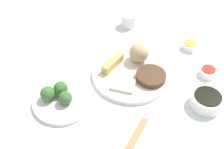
{
  "coord_description": "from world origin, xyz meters",
  "views": [
    {
      "loc": [
        0.62,
        0.28,
        0.69
      ],
      "look_at": [
        0.07,
        -0.04,
        0.06
      ],
      "focal_mm": 42.8,
      "sensor_mm": 36.0,
      "label": 1
    }
  ],
  "objects_px": {
    "main_plate": "(131,74)",
    "teacup": "(129,20)",
    "broccoli_plate": "(63,100)",
    "sauce_ramekin_sweet_and_sour": "(208,72)",
    "soy_sauce_bowl": "(206,101)",
    "sauce_ramekin_hot_mustard": "(190,46)"
  },
  "relations": [
    {
      "from": "main_plate",
      "to": "teacup",
      "type": "height_order",
      "value": "teacup"
    },
    {
      "from": "broccoli_plate",
      "to": "teacup",
      "type": "height_order",
      "value": "teacup"
    },
    {
      "from": "sauce_ramekin_sweet_and_sour",
      "to": "teacup",
      "type": "height_order",
      "value": "teacup"
    },
    {
      "from": "broccoli_plate",
      "to": "soy_sauce_bowl",
      "type": "bearing_deg",
      "value": 118.17
    },
    {
      "from": "sauce_ramekin_hot_mustard",
      "to": "teacup",
      "type": "xyz_separation_m",
      "value": [
        -0.02,
        -0.28,
        0.01
      ]
    },
    {
      "from": "broccoli_plate",
      "to": "sauce_ramekin_hot_mustard",
      "type": "bearing_deg",
      "value": 150.67
    },
    {
      "from": "main_plate",
      "to": "sauce_ramekin_hot_mustard",
      "type": "height_order",
      "value": "sauce_ramekin_hot_mustard"
    },
    {
      "from": "sauce_ramekin_hot_mustard",
      "to": "sauce_ramekin_sweet_and_sour",
      "type": "relative_size",
      "value": 1.0
    },
    {
      "from": "sauce_ramekin_sweet_and_sour",
      "to": "sauce_ramekin_hot_mustard",
      "type": "bearing_deg",
      "value": -137.42
    },
    {
      "from": "broccoli_plate",
      "to": "sauce_ramekin_hot_mustard",
      "type": "xyz_separation_m",
      "value": [
        -0.47,
        0.26,
        0.01
      ]
    },
    {
      "from": "soy_sauce_bowl",
      "to": "main_plate",
      "type": "bearing_deg",
      "value": -90.51
    },
    {
      "from": "sauce_ramekin_sweet_and_sour",
      "to": "teacup",
      "type": "relative_size",
      "value": 0.87
    },
    {
      "from": "main_plate",
      "to": "broccoli_plate",
      "type": "distance_m",
      "value": 0.25
    },
    {
      "from": "broccoli_plate",
      "to": "teacup",
      "type": "xyz_separation_m",
      "value": [
        -0.49,
        -0.02,
        0.02
      ]
    },
    {
      "from": "soy_sauce_bowl",
      "to": "sauce_ramekin_hot_mustard",
      "type": "height_order",
      "value": "soy_sauce_bowl"
    },
    {
      "from": "soy_sauce_bowl",
      "to": "teacup",
      "type": "height_order",
      "value": "teacup"
    },
    {
      "from": "main_plate",
      "to": "teacup",
      "type": "relative_size",
      "value": 4.16
    },
    {
      "from": "main_plate",
      "to": "sauce_ramekin_hot_mustard",
      "type": "xyz_separation_m",
      "value": [
        -0.25,
        0.13,
        0.01
      ]
    },
    {
      "from": "broccoli_plate",
      "to": "sauce_ramekin_sweet_and_sour",
      "type": "bearing_deg",
      "value": 134.19
    },
    {
      "from": "broccoli_plate",
      "to": "main_plate",
      "type": "bearing_deg",
      "value": 148.35
    },
    {
      "from": "broccoli_plate",
      "to": "sauce_ramekin_hot_mustard",
      "type": "height_order",
      "value": "sauce_ramekin_hot_mustard"
    },
    {
      "from": "broccoli_plate",
      "to": "sauce_ramekin_sweet_and_sour",
      "type": "distance_m",
      "value": 0.51
    }
  ]
}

